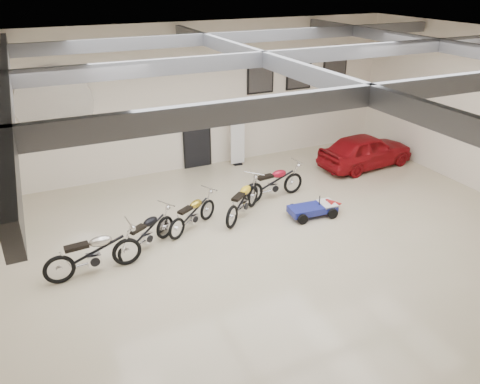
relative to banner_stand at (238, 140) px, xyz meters
name	(u,v)px	position (x,y,z in m)	size (l,w,h in m)	color
floor	(260,249)	(-1.89, -5.50, -0.96)	(16.00, 12.00, 0.01)	beige
ceiling	(264,47)	(-1.89, -5.50, 4.04)	(16.00, 12.00, 0.01)	slate
back_wall	(181,100)	(-1.89, 0.50, 1.54)	(16.00, 0.02, 5.00)	silver
ceiling_beams	(264,59)	(-1.89, -5.50, 3.79)	(15.80, 11.80, 0.32)	#5A5B62
door	(197,139)	(-1.39, 0.45, 0.09)	(0.92, 0.08, 2.10)	black
logo_plaque	(55,104)	(-5.89, 0.45, 1.84)	(2.30, 0.06, 1.16)	silver
poster_left	(260,75)	(1.11, 0.46, 2.14)	(1.05, 0.08, 1.35)	black
poster_mid	(299,71)	(2.71, 0.46, 2.14)	(1.05, 0.08, 1.35)	black
poster_right	(335,68)	(4.31, 0.46, 2.14)	(1.05, 0.08, 1.35)	black
oil_sign	(233,116)	(0.01, 0.45, 0.74)	(0.72, 0.10, 0.72)	white
banner_stand	(238,140)	(0.00, 0.00, 0.00)	(0.52, 0.21, 1.92)	white
motorcycle_silver	(93,252)	(-5.87, -4.83, -0.38)	(2.21, 0.69, 1.15)	silver
motorcycle_black	(146,232)	(-4.49, -4.29, -0.46)	(1.93, 0.60, 1.00)	silver
motorcycle_gold	(192,213)	(-3.08, -3.79, -0.47)	(1.87, 0.58, 0.97)	silver
motorcycle_yellow	(243,200)	(-1.53, -3.72, -0.43)	(2.05, 0.64, 1.07)	silver
motorcycle_red	(274,182)	(-0.16, -3.03, -0.41)	(2.12, 0.66, 1.10)	silver
go_kart	(317,206)	(0.45, -4.55, -0.65)	(1.71, 0.77, 0.62)	navy
vintage_car	(366,150)	(4.11, -2.09, -0.34)	(3.62, 1.46, 1.23)	maroon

